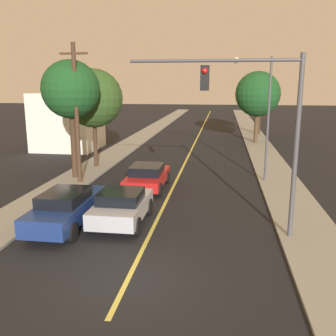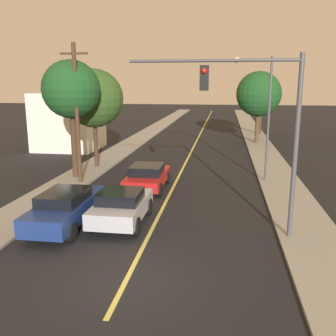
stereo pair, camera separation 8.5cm
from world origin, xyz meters
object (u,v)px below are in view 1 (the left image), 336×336
object	(u,v)px
utility_pole_left	(76,112)
domed_building_left	(68,115)
car_near_lane_front	(122,206)
tree_right_far	(260,94)
tree_left_near	(93,98)
streetlamp_right	(260,102)
tree_left_far	(71,90)
car_near_lane_second	(147,176)
traffic_signal_mast	(258,113)
car_outer_lane_front	(66,207)
tree_right_near	(258,94)

from	to	relation	value
utility_pole_left	domed_building_left	size ratio (longest dim) A/B	1.06
car_near_lane_front	tree_right_far	world-z (taller)	tree_right_far
utility_pole_left	tree_left_near	size ratio (longest dim) A/B	1.18
streetlamp_right	tree_left_far	distance (m)	11.22
car_near_lane_front	domed_building_left	bearing A→B (deg)	118.91
car_near_lane_second	streetlamp_right	distance (m)	7.83
traffic_signal_mast	tree_right_far	distance (m)	30.70
car_near_lane_front	tree_left_near	size ratio (longest dim) A/B	0.58
car_outer_lane_front	tree_right_near	world-z (taller)	tree_right_near
tree_right_near	tree_right_far	distance (m)	6.72
traffic_signal_mast	utility_pole_left	size ratio (longest dim) A/B	0.85
traffic_signal_mast	tree_right_near	distance (m)	23.99
car_near_lane_second	tree_right_far	xyz separation A→B (m)	(8.26, 24.47, 3.92)
streetlamp_right	tree_right_far	distance (m)	22.07
car_near_lane_second	streetlamp_right	world-z (taller)	streetlamp_right
tree_left_far	domed_building_left	xyz separation A→B (m)	(-4.80, 10.52, -2.34)
tree_left_far	tree_right_far	size ratio (longest dim) A/B	1.15
car_outer_lane_front	tree_right_far	distance (m)	32.53
utility_pole_left	tree_left_far	size ratio (longest dim) A/B	1.12
tree_right_near	traffic_signal_mast	bearing A→B (deg)	-94.95
tree_left_far	traffic_signal_mast	bearing A→B (deg)	-36.83
utility_pole_left	car_near_lane_front	bearing A→B (deg)	-55.02
tree_left_near	tree_right_far	distance (m)	23.51
tree_right_far	tree_left_near	bearing A→B (deg)	-123.42
utility_pole_left	tree_right_far	world-z (taller)	utility_pole_left
tree_left_near	tree_right_far	size ratio (longest dim) A/B	1.09
traffic_signal_mast	tree_right_far	world-z (taller)	traffic_signal_mast
car_near_lane_second	domed_building_left	xyz separation A→B (m)	(-9.74, 12.15, 2.39)
tree_left_near	tree_right_far	bearing A→B (deg)	56.58
traffic_signal_mast	tree_left_near	xyz separation A→B (m)	(-10.04, 10.94, 0.08)
traffic_signal_mast	tree_right_near	xyz separation A→B (m)	(2.07, 23.90, 0.08)
utility_pole_left	car_outer_lane_front	bearing A→B (deg)	-73.14
tree_right_far	domed_building_left	xyz separation A→B (m)	(-18.00, -12.33, -1.53)
car_near_lane_second	tree_right_near	world-z (taller)	tree_right_near
traffic_signal_mast	tree_right_far	bearing A→B (deg)	84.57
car_near_lane_front	streetlamp_right	distance (m)	10.89
car_outer_lane_front	tree_left_far	xyz separation A→B (m)	(-2.73, 7.70, 4.65)
car_near_lane_front	tree_right_near	distance (m)	24.79
car_near_lane_front	tree_left_far	bearing A→B (deg)	124.76
traffic_signal_mast	tree_left_far	size ratio (longest dim) A/B	0.95
car_near_lane_second	traffic_signal_mast	size ratio (longest dim) A/B	0.65
car_near_lane_front	streetlamp_right	size ratio (longest dim) A/B	0.55
car_near_lane_second	car_outer_lane_front	size ratio (longest dim) A/B	0.89
car_near_lane_second	streetlamp_right	bearing A→B (deg)	21.84
streetlamp_right	domed_building_left	distance (m)	18.73
car_outer_lane_front	tree_left_near	size ratio (longest dim) A/B	0.74
tree_left_far	tree_right_near	world-z (taller)	tree_left_far
tree_right_near	tree_right_far	size ratio (longest dim) A/B	1.12
utility_pole_left	car_near_lane_second	bearing A→B (deg)	-7.01
streetlamp_right	tree_left_near	size ratio (longest dim) A/B	1.07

